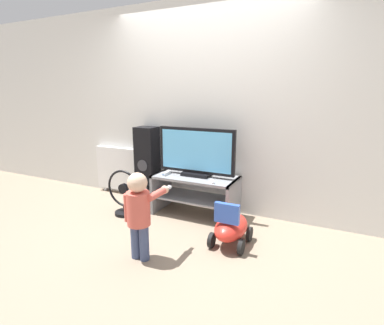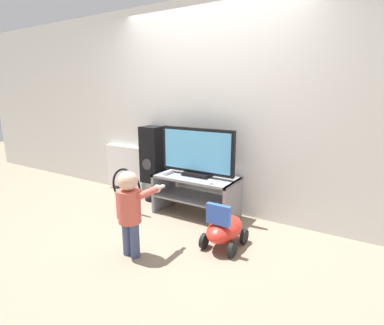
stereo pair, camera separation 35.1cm
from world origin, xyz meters
The scene contains 11 objects.
ground_plane centered at (0.00, 0.00, 0.00)m, with size 16.00×16.00×0.00m, color gray.
wall_back centered at (0.00, 0.57, 1.30)m, with size 10.00×0.06×2.60m.
tv_stand centered at (0.00, 0.24, 0.33)m, with size 1.02×0.49×0.50m.
television centered at (0.00, 0.27, 0.79)m, with size 0.97×0.20×0.59m.
game_console centered at (-0.35, 0.15, 0.52)m, with size 0.04×0.16×0.04m.
remote_primary centered at (0.28, 0.09, 0.51)m, with size 0.09×0.13×0.03m.
child centered at (-0.03, -0.88, 0.48)m, with size 0.31×0.47×0.82m.
speaker_tower centered at (-0.80, 0.40, 0.64)m, with size 0.28×0.25×1.05m.
floor_fan centered at (-0.81, -0.13, 0.26)m, with size 0.47×0.24×0.58m.
ride_on_toy centered at (0.64, -0.28, 0.18)m, with size 0.34×0.53×0.48m.
radiator centered at (-1.42, 0.50, 0.38)m, with size 0.70×0.08×0.70m.
Camera 2 is at (1.79, -2.77, 1.51)m, focal length 28.00 mm.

